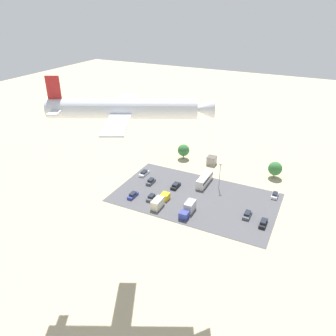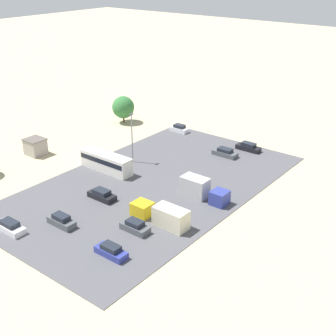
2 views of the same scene
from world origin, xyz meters
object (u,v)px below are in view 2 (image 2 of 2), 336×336
Objects in this scene: parked_truck_1 at (202,190)px; parked_car_7 at (135,227)px; parked_car_3 at (111,251)px; parked_car_5 at (102,195)px; parked_car_6 at (248,147)px; bus at (106,162)px; parked_car_0 at (225,153)px; parked_car_1 at (10,227)px; parked_car_4 at (61,221)px; shed_building at (35,147)px; parked_truck_0 at (163,215)px; parked_car_2 at (179,129)px.

parked_car_7 is at bearing -7.00° from parked_truck_1.
parked_truck_1 reaches higher than parked_car_3.
parked_car_6 is at bearing -14.26° from parked_car_5.
parked_car_6 reaches higher than parked_car_5.
parked_car_6 is 34.78m from parked_car_7.
bus is 2.16× the size of parked_car_0.
parked_car_1 is 1.11× the size of parked_car_4.
parked_car_6 is (-30.96, 7.87, 0.01)m from parked_car_5.
parked_truck_1 reaches higher than shed_building.
parked_car_3 reaches higher than parked_car_6.
parked_truck_0 is at bearing -172.76° from parked_car_6.
parked_car_1 is (18.94, 19.27, -0.84)m from shed_building.
bus reaches higher than parked_car_3.
parked_truck_1 is at bearing -50.72° from parked_car_5.
parked_truck_0 reaches higher than parked_car_2.
shed_building reaches higher than parked_car_7.
parked_car_4 is 0.94× the size of parked_car_5.
shed_building is 0.77× the size of parked_car_0.
parked_car_4 is at bearing 85.10° from parked_car_3.
parked_truck_0 is at bearing 156.60° from parked_car_7.
parked_car_0 is 1.18× the size of parked_car_2.
parked_car_6 is (-39.86, 6.63, -0.06)m from parked_car_4.
parked_car_4 is at bearing 59.83° from shed_building.
parked_car_2 is at bearing -136.51° from parked_truck_1.
parked_car_1 is 46.38m from parked_car_6.
parked_truck_0 reaches higher than parked_car_5.
bus is at bearing 67.50° from parked_truck_0.
parked_car_4 reaches higher than parked_car_2.
parked_car_7 is at bearing 8.27° from parked_car_0.
bus reaches higher than parked_car_0.
parked_car_5 is (-14.09, 3.13, 0.01)m from parked_car_1.
parked_truck_0 is 1.15× the size of parked_truck_1.
parked_truck_1 is (21.60, 20.49, 0.76)m from parked_car_2.
parked_car_0 is at bearing 145.07° from bus.
bus is 23.52m from parked_car_2.
shed_building is at bearing -53.28° from parked_car_0.
parked_car_1 is (39.99, -8.95, -0.00)m from parked_car_0.
shed_building reaches higher than parked_car_1.
parked_car_0 is 5.46m from parked_car_6.
parked_car_4 is (16.70, 8.05, -0.96)m from bus.
shed_building is 33.66m from parked_car_7.
parked_car_5 is (4.84, 22.41, -0.83)m from shed_building.
parked_truck_0 reaches higher than parked_car_1.
parked_car_4 is at bearing 130.43° from parked_truck_0.
parked_car_3 is at bearing 178.85° from parked_truck_0.
parked_car_5 is (31.22, 8.72, -0.00)m from parked_car_2.
bus is 10.41m from parked_car_5.
parked_car_1 is 20.60m from parked_truck_0.
parked_car_0 is 40.98m from parked_car_1.
parked_car_1 is at bearing 45.50° from shed_building.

